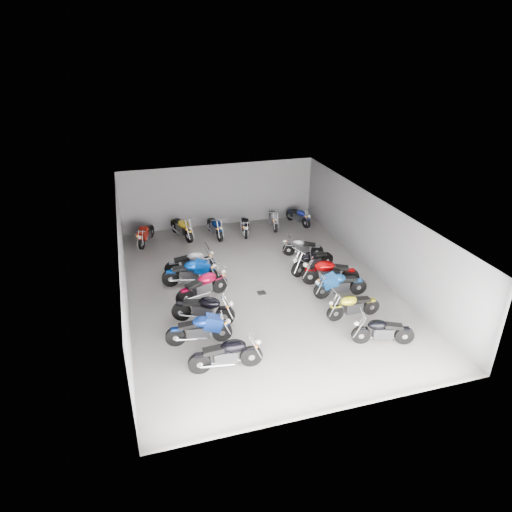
{
  "coord_description": "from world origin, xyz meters",
  "views": [
    {
      "loc": [
        -4.51,
        -15.12,
        9.0
      ],
      "look_at": [
        0.14,
        0.73,
        1.0
      ],
      "focal_mm": 32.0,
      "sensor_mm": 36.0,
      "label": 1
    }
  ],
  "objects_px": {
    "motorcycle_back_d": "(245,225)",
    "motorcycle_right_e": "(312,261)",
    "motorcycle_back_b": "(182,227)",
    "motorcycle_left_d": "(203,286)",
    "motorcycle_left_e": "(191,273)",
    "motorcycle_right_c": "(340,285)",
    "motorcycle_left_b": "(200,329)",
    "motorcycle_left_a": "(227,354)",
    "motorcycle_left_c": "(204,309)",
    "motorcycle_left_f": "(191,262)",
    "motorcycle_back_c": "(215,227)",
    "drain_grate": "(262,293)",
    "motorcycle_right_f": "(302,247)",
    "motorcycle_back_f": "(299,216)",
    "motorcycle_right_d": "(330,272)",
    "motorcycle_back_a": "(146,234)",
    "motorcycle_right_a": "(382,331)",
    "motorcycle_right_b": "(353,306)",
    "motorcycle_back_e": "(274,219)"
  },
  "relations": [
    {
      "from": "motorcycle_right_a",
      "to": "motorcycle_right_d",
      "type": "relative_size",
      "value": 0.88
    },
    {
      "from": "motorcycle_left_e",
      "to": "motorcycle_back_b",
      "type": "distance_m",
      "value": 4.82
    },
    {
      "from": "motorcycle_left_a",
      "to": "motorcycle_back_c",
      "type": "bearing_deg",
      "value": 174.01
    },
    {
      "from": "drain_grate",
      "to": "motorcycle_right_b",
      "type": "distance_m",
      "value": 3.64
    },
    {
      "from": "motorcycle_left_a",
      "to": "motorcycle_right_a",
      "type": "height_order",
      "value": "motorcycle_left_a"
    },
    {
      "from": "motorcycle_left_b",
      "to": "motorcycle_left_d",
      "type": "relative_size",
      "value": 1.01
    },
    {
      "from": "drain_grate",
      "to": "motorcycle_left_a",
      "type": "xyz_separation_m",
      "value": [
        -2.3,
        -3.99,
        0.53
      ]
    },
    {
      "from": "motorcycle_back_a",
      "to": "motorcycle_back_b",
      "type": "distance_m",
      "value": 1.76
    },
    {
      "from": "motorcycle_right_c",
      "to": "motorcycle_left_b",
      "type": "bearing_deg",
      "value": 108.16
    },
    {
      "from": "drain_grate",
      "to": "motorcycle_right_c",
      "type": "xyz_separation_m",
      "value": [
        2.77,
        -1.07,
        0.5
      ]
    },
    {
      "from": "motorcycle_right_d",
      "to": "motorcycle_right_e",
      "type": "distance_m",
      "value": 1.2
    },
    {
      "from": "motorcycle_right_c",
      "to": "motorcycle_back_e",
      "type": "xyz_separation_m",
      "value": [
        -0.21,
        7.33,
        -0.04
      ]
    },
    {
      "from": "motorcycle_right_b",
      "to": "motorcycle_back_d",
      "type": "height_order",
      "value": "motorcycle_right_b"
    },
    {
      "from": "motorcycle_left_a",
      "to": "motorcycle_left_c",
      "type": "height_order",
      "value": "motorcycle_left_c"
    },
    {
      "from": "motorcycle_back_a",
      "to": "motorcycle_back_f",
      "type": "distance_m",
      "value": 7.88
    },
    {
      "from": "motorcycle_right_b",
      "to": "motorcycle_back_a",
      "type": "relative_size",
      "value": 1.05
    },
    {
      "from": "drain_grate",
      "to": "motorcycle_right_d",
      "type": "height_order",
      "value": "motorcycle_right_d"
    },
    {
      "from": "motorcycle_left_c",
      "to": "motorcycle_right_c",
      "type": "distance_m",
      "value": 5.27
    },
    {
      "from": "motorcycle_back_d",
      "to": "motorcycle_left_a",
      "type": "bearing_deg",
      "value": 82.04
    },
    {
      "from": "motorcycle_right_f",
      "to": "motorcycle_back_f",
      "type": "bearing_deg",
      "value": 5.49
    },
    {
      "from": "motorcycle_left_c",
      "to": "motorcycle_right_e",
      "type": "xyz_separation_m",
      "value": [
        5.03,
        2.4,
        -0.01
      ]
    },
    {
      "from": "motorcycle_left_e",
      "to": "motorcycle_back_c",
      "type": "height_order",
      "value": "motorcycle_left_e"
    },
    {
      "from": "motorcycle_right_b",
      "to": "motorcycle_right_f",
      "type": "height_order",
      "value": "motorcycle_right_b"
    },
    {
      "from": "motorcycle_left_b",
      "to": "motorcycle_left_c",
      "type": "relative_size",
      "value": 1.03
    },
    {
      "from": "motorcycle_left_f",
      "to": "motorcycle_right_a",
      "type": "distance_m",
      "value": 8.33
    },
    {
      "from": "motorcycle_back_d",
      "to": "motorcycle_right_e",
      "type": "bearing_deg",
      "value": 118.86
    },
    {
      "from": "drain_grate",
      "to": "motorcycle_right_c",
      "type": "relative_size",
      "value": 0.15
    },
    {
      "from": "motorcycle_back_b",
      "to": "motorcycle_back_d",
      "type": "bearing_deg",
      "value": 154.24
    },
    {
      "from": "drain_grate",
      "to": "motorcycle_left_a",
      "type": "bearing_deg",
      "value": -119.97
    },
    {
      "from": "motorcycle_back_a",
      "to": "motorcycle_right_f",
      "type": "bearing_deg",
      "value": 174.89
    },
    {
      "from": "motorcycle_back_b",
      "to": "motorcycle_right_b",
      "type": "bearing_deg",
      "value": 100.26
    },
    {
      "from": "motorcycle_left_f",
      "to": "motorcycle_right_e",
      "type": "distance_m",
      "value": 5.07
    },
    {
      "from": "motorcycle_back_b",
      "to": "motorcycle_left_d",
      "type": "bearing_deg",
      "value": 71.28
    },
    {
      "from": "motorcycle_right_c",
      "to": "motorcycle_right_e",
      "type": "bearing_deg",
      "value": 10.36
    },
    {
      "from": "motorcycle_right_e",
      "to": "motorcycle_back_d",
      "type": "height_order",
      "value": "motorcycle_right_e"
    },
    {
      "from": "motorcycle_left_f",
      "to": "motorcycle_back_a",
      "type": "distance_m",
      "value": 3.97
    },
    {
      "from": "drain_grate",
      "to": "motorcycle_right_e",
      "type": "xyz_separation_m",
      "value": [
        2.53,
        1.05,
        0.52
      ]
    },
    {
      "from": "motorcycle_left_e",
      "to": "motorcycle_back_e",
      "type": "relative_size",
      "value": 1.14
    },
    {
      "from": "motorcycle_left_f",
      "to": "motorcycle_back_d",
      "type": "distance_m",
      "value": 4.75
    },
    {
      "from": "motorcycle_right_c",
      "to": "motorcycle_right_e",
      "type": "distance_m",
      "value": 2.14
    },
    {
      "from": "motorcycle_left_c",
      "to": "motorcycle_left_f",
      "type": "relative_size",
      "value": 0.98
    },
    {
      "from": "motorcycle_left_f",
      "to": "motorcycle_back_f",
      "type": "distance_m",
      "value": 7.42
    },
    {
      "from": "motorcycle_left_a",
      "to": "motorcycle_back_d",
      "type": "height_order",
      "value": "motorcycle_left_a"
    },
    {
      "from": "drain_grate",
      "to": "motorcycle_left_b",
      "type": "xyz_separation_m",
      "value": [
        -2.84,
        -2.48,
        0.51
      ]
    },
    {
      "from": "motorcycle_left_b",
      "to": "motorcycle_back_b",
      "type": "xyz_separation_m",
      "value": [
        0.66,
        8.74,
        0.02
      ]
    },
    {
      "from": "motorcycle_right_a",
      "to": "motorcycle_right_f",
      "type": "relative_size",
      "value": 1.13
    },
    {
      "from": "motorcycle_left_b",
      "to": "motorcycle_left_e",
      "type": "relative_size",
      "value": 0.97
    },
    {
      "from": "motorcycle_back_d",
      "to": "motorcycle_right_d",
      "type": "bearing_deg",
      "value": 117.69
    },
    {
      "from": "motorcycle_right_c",
      "to": "motorcycle_right_d",
      "type": "xyz_separation_m",
      "value": [
        0.03,
        0.96,
        0.05
      ]
    },
    {
      "from": "motorcycle_left_f",
      "to": "motorcycle_left_a",
      "type": "bearing_deg",
      "value": -1.68
    }
  ]
}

